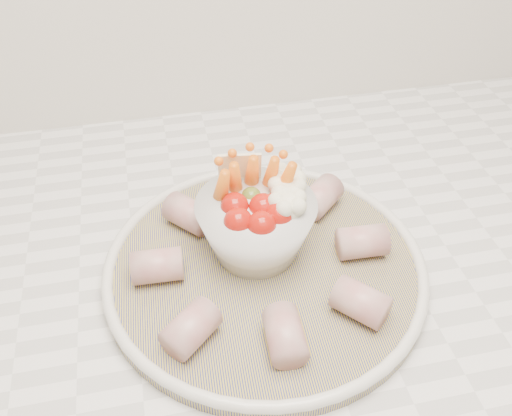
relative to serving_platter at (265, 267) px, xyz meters
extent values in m
cube|color=silver|center=(0.15, 0.03, -0.03)|extent=(2.04, 0.62, 0.04)
cylinder|color=navy|center=(0.00, 0.00, 0.00)|extent=(0.35, 0.35, 0.01)
torus|color=silver|center=(0.00, 0.00, 0.00)|extent=(0.33, 0.33, 0.01)
sphere|color=#AD140B|center=(-0.03, 0.00, 0.07)|extent=(0.03, 0.03, 0.03)
sphere|color=#AD140B|center=(-0.01, -0.01, 0.07)|extent=(0.03, 0.03, 0.03)
sphere|color=#AD140B|center=(0.01, 0.00, 0.07)|extent=(0.03, 0.03, 0.03)
sphere|color=#AD140B|center=(-0.03, 0.03, 0.07)|extent=(0.03, 0.03, 0.03)
sphere|color=#AD140B|center=(0.00, 0.02, 0.07)|extent=(0.03, 0.03, 0.03)
sphere|color=#AD140B|center=(0.02, 0.02, 0.07)|extent=(0.03, 0.03, 0.03)
sphere|color=#576F25|center=(-0.01, 0.04, 0.06)|extent=(0.02, 0.02, 0.02)
cone|color=orange|center=(-0.02, 0.05, 0.08)|extent=(0.03, 0.04, 0.07)
cone|color=orange|center=(0.00, 0.06, 0.08)|extent=(0.02, 0.04, 0.07)
cone|color=orange|center=(0.02, 0.05, 0.08)|extent=(0.02, 0.04, 0.07)
cone|color=orange|center=(-0.04, 0.04, 0.08)|extent=(0.03, 0.04, 0.07)
cone|color=orange|center=(0.03, 0.04, 0.08)|extent=(0.03, 0.04, 0.07)
sphere|color=white|center=(0.03, 0.03, 0.07)|extent=(0.03, 0.03, 0.03)
sphere|color=white|center=(0.02, 0.01, 0.07)|extent=(0.03, 0.03, 0.03)
sphere|color=white|center=(0.03, 0.05, 0.07)|extent=(0.03, 0.03, 0.03)
cube|color=beige|center=(-0.01, 0.07, 0.08)|extent=(0.05, 0.02, 0.05)
cylinder|color=#A44B4C|center=(0.10, -0.01, 0.02)|extent=(0.05, 0.04, 0.03)
cylinder|color=#A44B4C|center=(0.08, 0.07, 0.02)|extent=(0.06, 0.06, 0.03)
cylinder|color=#A44B4C|center=(0.01, 0.12, 0.02)|extent=(0.04, 0.05, 0.03)
cylinder|color=#A44B4C|center=(-0.07, 0.08, 0.02)|extent=(0.06, 0.06, 0.03)
cylinder|color=#A44B4C|center=(-0.11, 0.01, 0.02)|extent=(0.05, 0.04, 0.03)
cylinder|color=#A44B4C|center=(-0.09, -0.08, 0.02)|extent=(0.06, 0.06, 0.03)
cylinder|color=#A44B4C|center=(-0.01, -0.10, 0.02)|extent=(0.04, 0.05, 0.03)
cylinder|color=#A44B4C|center=(0.07, -0.08, 0.02)|extent=(0.06, 0.06, 0.03)
camera|label=1|loc=(-0.09, -0.39, 0.44)|focal=40.00mm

